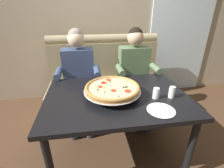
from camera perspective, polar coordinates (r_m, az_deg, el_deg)
name	(u,v)px	position (r m, az deg, el deg)	size (l,w,h in m)	color
ground_plane	(116,152)	(2.03, 1.36, -22.53)	(16.00, 16.00, 0.00)	#4C3321
back_wall_with_window	(101,14)	(2.86, -3.97, 23.08)	(6.00, 0.12, 2.80)	tan
window_panel	(184,14)	(3.23, 23.60, 21.46)	(1.10, 0.02, 2.80)	white
booth_bench	(106,86)	(2.55, -2.17, -0.53)	(1.68, 0.78, 1.13)	#998966
dining_table	(117,102)	(1.60, 1.59, -6.42)	(1.33, 0.94, 0.74)	black
diner_left	(79,75)	(2.17, -11.45, 3.25)	(0.54, 0.64, 1.27)	#2D3342
diner_right	(135,71)	(2.25, 8.10, 4.35)	(0.54, 0.64, 1.27)	#2D3342
pizza	(112,88)	(1.50, 0.11, -1.50)	(0.52, 0.52, 0.12)	silver
shaker_parmesan	(156,94)	(1.54, 15.02, -3.35)	(0.06, 0.06, 0.10)	white
shaker_oregano	(172,93)	(1.60, 20.05, -2.91)	(0.06, 0.06, 0.11)	white
plate_near_left	(161,110)	(1.39, 16.65, -8.49)	(0.23, 0.23, 0.02)	white
patio_chair	(160,53)	(4.09, 16.20, 10.34)	(0.43, 0.43, 0.86)	black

